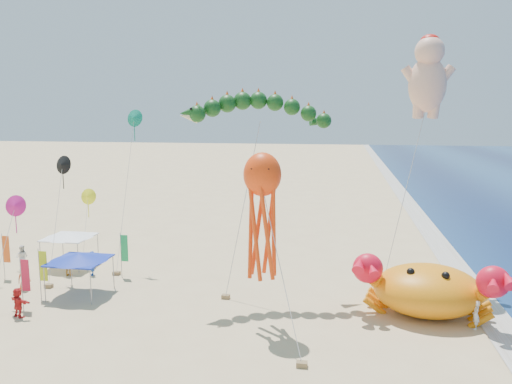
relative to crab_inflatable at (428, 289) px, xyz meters
The scene contains 11 objects.
ground 8.51m from the crab_inflatable, behind, with size 320.00×320.00×0.00m, color #D1B784.
foam_strip 3.99m from the crab_inflatable, ahead, with size 320.00×320.00×0.00m, color silver.
crab_inflatable is the anchor object (origin of this frame).
dragon_kite 14.30m from the crab_inflatable, 167.98° to the left, with size 9.44×5.13×12.44m.
cherub_kite 14.10m from the crab_inflatable, 86.35° to the left, with size 3.98×3.18×16.54m.
octopus_kite 10.78m from the crab_inflatable, 162.65° to the right, with size 3.79×5.41×9.44m.
canopy_blue 21.26m from the crab_inflatable, behind, with size 3.61×3.61×2.71m.
canopy_white 25.60m from the crab_inflatable, 168.46° to the left, with size 3.54×3.54×2.71m.
feather_flags 23.52m from the crab_inflatable, behind, with size 8.56×6.60×3.20m.
beachgoers 22.83m from the crab_inflatable, behind, with size 31.09×8.92×1.88m.
small_kites 25.25m from the crab_inflatable, behind, with size 10.18×13.19×11.77m.
Camera 1 is at (3.30, -28.82, 11.43)m, focal length 35.00 mm.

